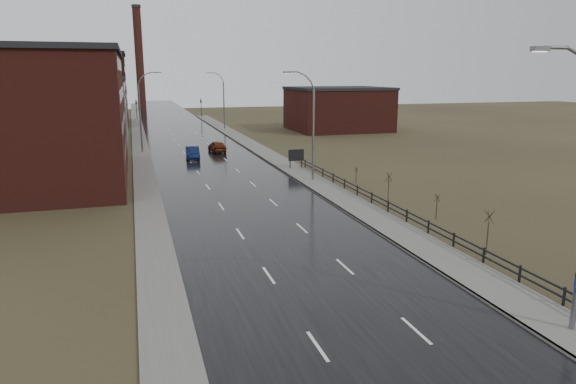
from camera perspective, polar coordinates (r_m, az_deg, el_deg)
road at (r=75.43m, az=-9.74°, el=4.41°), size 14.00×300.00×0.06m
sidewalk_right at (r=53.29m, az=2.93°, el=1.11°), size 3.20×180.00×0.18m
curb_right at (r=52.80m, az=1.38°, el=1.01°), size 0.16×180.00×0.18m
sidewalk_left at (r=74.89m, az=-15.98°, el=4.06°), size 2.40×260.00×0.12m
warehouse_near at (r=60.43m, az=-28.39°, el=7.38°), size 22.44×28.56×13.50m
warehouse_mid at (r=92.69m, az=-22.53°, el=8.44°), size 16.32×20.40×10.50m
warehouse_far at (r=122.92m, az=-23.69°, el=10.40°), size 26.52×24.48×15.50m
building_right at (r=104.03m, az=5.56°, el=9.20°), size 18.36×16.32×8.50m
smokestack at (r=164.16m, az=-16.20°, el=14.06°), size 2.70×2.70×30.70m
streetlight_right_mid at (r=53.31m, az=2.54°, el=7.37°), size 3.36×0.28×11.35m
streetlight_left at (r=76.27m, az=-15.91°, el=8.59°), size 3.36×0.28×11.35m
streetlight_right_far at (r=105.67m, az=-7.31°, el=10.07°), size 3.36×0.28×11.35m
guardrail at (r=39.11m, az=13.56°, el=-2.71°), size 0.10×53.05×1.10m
shrub_c at (r=34.27m, az=21.34°, el=-4.05°), size 0.68×0.72×2.89m
shrub_d at (r=41.54m, az=16.20°, el=-1.47°), size 0.47×0.50×1.97m
shrub_e at (r=45.46m, az=11.11°, el=0.57°), size 0.65×0.69×2.76m
shrub_f at (r=53.56m, az=7.58°, el=1.93°), size 0.40×0.42×1.65m
billboard at (r=60.45m, az=0.90°, el=4.04°), size 1.90×0.17×2.41m
traffic_light_left at (r=134.23m, az=-16.55°, el=9.72°), size 0.58×2.73×5.30m
traffic_light_right at (r=135.31m, az=-9.66°, el=10.09°), size 0.58×2.73×5.30m
car_near at (r=69.09m, az=-10.57°, el=4.25°), size 2.02×5.01×1.62m
car_far at (r=74.72m, az=-7.88°, el=5.01°), size 2.25×4.94×1.64m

